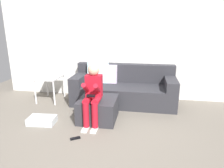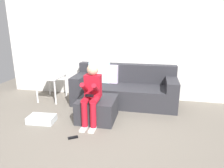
{
  "view_description": "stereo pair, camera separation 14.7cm",
  "coord_description": "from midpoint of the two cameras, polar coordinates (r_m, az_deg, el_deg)",
  "views": [
    {
      "loc": [
        0.71,
        -2.57,
        1.73
      ],
      "look_at": [
        0.06,
        1.32,
        0.58
      ],
      "focal_mm": 32.7,
      "sensor_mm": 36.0,
      "label": 1
    },
    {
      "loc": [
        0.86,
        -2.54,
        1.73
      ],
      "look_at": [
        0.06,
        1.32,
        0.58
      ],
      "focal_mm": 32.7,
      "sensor_mm": 36.0,
      "label": 2
    }
  ],
  "objects": [
    {
      "name": "remote_near_ottoman",
      "position": [
        3.38,
        -11.51,
        -14.66
      ],
      "size": [
        0.16,
        0.13,
        0.02
      ],
      "primitive_type": "cube",
      "rotation": [
        0.0,
        0.0,
        0.55
      ],
      "color": "black",
      "rests_on": "ground_plane"
    },
    {
      "name": "wall_back",
      "position": [
        4.9,
        0.22,
        11.96
      ],
      "size": [
        5.64,
        0.1,
        2.72
      ],
      "primitive_type": "cube",
      "color": "silver",
      "rests_on": "ground_plane"
    },
    {
      "name": "ground_plane",
      "position": [
        3.19,
        -6.65,
        -16.72
      ],
      "size": [
        7.33,
        7.33,
        0.0
      ],
      "primitive_type": "plane",
      "color": "#6B6359"
    },
    {
      "name": "couch_sectional",
      "position": [
        4.64,
        2.16,
        -1.3
      ],
      "size": [
        2.26,
        0.89,
        0.9
      ],
      "color": "#2D2D33",
      "rests_on": "ground_plane"
    },
    {
      "name": "person_seated",
      "position": [
        3.57,
        -6.6,
        -2.39
      ],
      "size": [
        0.28,
        0.56,
        1.08
      ],
      "color": "red",
      "rests_on": "ground_plane"
    },
    {
      "name": "storage_bin",
      "position": [
        3.99,
        -20.0,
        -9.51
      ],
      "size": [
        0.5,
        0.33,
        0.12
      ],
      "primitive_type": "cube",
      "rotation": [
        0.0,
        0.0,
        0.07
      ],
      "color": "silver",
      "rests_on": "ground_plane"
    },
    {
      "name": "ottoman",
      "position": [
        3.86,
        -4.99,
        -6.98
      ],
      "size": [
        0.68,
        0.7,
        0.41
      ],
      "primitive_type": "cube",
      "color": "#2D2D33",
      "rests_on": "ground_plane"
    },
    {
      "name": "side_table",
      "position": [
        4.96,
        -17.88,
        1.14
      ],
      "size": [
        0.51,
        0.63,
        0.58
      ],
      "color": "white",
      "rests_on": "ground_plane"
    }
  ]
}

